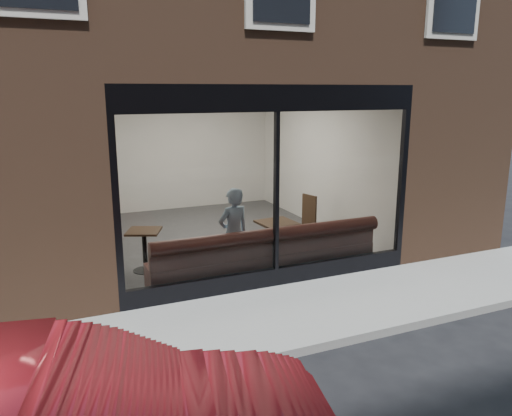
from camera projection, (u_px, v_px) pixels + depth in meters
name	position (u px, v px, depth m)	size (l,w,h in m)	color
ground	(345.00, 342.00, 6.33)	(120.00, 120.00, 0.00)	black
sidewalk_near	(307.00, 310.00, 7.23)	(40.00, 2.00, 0.01)	gray
kerb_near	(347.00, 339.00, 6.28)	(40.00, 0.10, 0.12)	gray
host_building_pier_left	(22.00, 157.00, 11.67)	(2.50, 12.00, 3.20)	brown
host_building_pier_right	(304.00, 143.00, 14.56)	(2.50, 12.00, 3.20)	brown
host_building_backfill	(154.00, 139.00, 15.79)	(5.00, 6.00, 3.20)	brown
cafe_floor	(217.00, 237.00, 10.80)	(6.00, 6.00, 0.00)	#2D2D30
cafe_ceiling	(214.00, 86.00, 10.07)	(6.00, 6.00, 0.00)	white
cafe_wall_back	(179.00, 149.00, 13.10)	(5.00, 5.00, 0.00)	silver
cafe_wall_left	(91.00, 172.00, 9.47)	(6.00, 6.00, 0.00)	silver
cafe_wall_right	(319.00, 158.00, 11.39)	(6.00, 6.00, 0.00)	silver
storefront_kick	(275.00, 277.00, 8.13)	(5.00, 0.10, 0.30)	black
storefront_header	(277.00, 98.00, 7.48)	(5.00, 0.10, 0.40)	black
storefront_mullion	(276.00, 193.00, 7.81)	(0.06, 0.10, 2.50)	black
storefront_glass	(277.00, 193.00, 7.78)	(4.80, 4.80, 0.00)	white
banquette	(265.00, 265.00, 8.47)	(4.00, 0.55, 0.45)	#3C1915
person	(234.00, 234.00, 8.31)	(0.57, 0.37, 1.56)	#8CA7C0
cafe_table_left	(144.00, 231.00, 8.62)	(0.55, 0.55, 0.04)	black
cafe_table_right	(277.00, 223.00, 9.15)	(0.64, 0.64, 0.04)	black
cafe_chair_right	(302.00, 229.00, 10.62)	(0.41, 0.41, 0.04)	black
wall_poster	(95.00, 177.00, 9.26)	(0.02, 0.68, 0.90)	white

